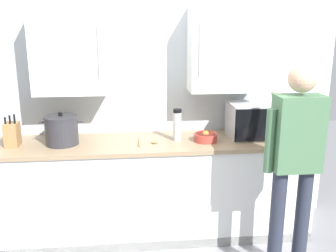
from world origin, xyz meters
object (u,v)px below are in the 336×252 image
wooden_spoon (147,142)px  fruit_bowl (206,137)px  thermos_flask (177,125)px  stock_pot (62,130)px  microwave_oven (254,120)px  person_figure (294,156)px  knife_block (12,134)px

wooden_spoon → fruit_bowl: fruit_bowl is taller
thermos_flask → fruit_bowl: bearing=-10.7°
thermos_flask → fruit_bowl: size_ratio=1.39×
stock_pot → wooden_spoon: stock_pot is taller
microwave_oven → wooden_spoon: microwave_oven is taller
thermos_flask → stock_pot: 1.02m
thermos_flask → wooden_spoon: bearing=-168.5°
microwave_oven → wooden_spoon: bearing=-174.3°
stock_pot → person_figure: 1.93m
thermos_flask → stock_pot: thermos_flask is taller
microwave_oven → fruit_bowl: (-0.47, -0.09, -0.12)m
microwave_oven → knife_block: microwave_oven is taller
wooden_spoon → person_figure: (1.04, -0.70, 0.08)m
wooden_spoon → knife_block: bearing=177.8°
microwave_oven → knife_block: (-2.15, -0.05, -0.05)m
thermos_flask → wooden_spoon: thermos_flask is taller
thermos_flask → person_figure: person_figure is taller
person_figure → wooden_spoon: bearing=146.3°
microwave_oven → stock_pot: size_ratio=1.28×
microwave_oven → thermos_flask: size_ratio=1.68×
stock_pot → fruit_bowl: bearing=-2.0°
knife_block → person_figure: (2.20, -0.74, -0.02)m
wooden_spoon → fruit_bowl: (0.53, 0.01, 0.03)m
person_figure → stock_pot: bearing=157.3°
fruit_bowl → person_figure: size_ratio=0.12×
person_figure → fruit_bowl: bearing=126.2°
microwave_oven → person_figure: (0.05, -0.79, -0.07)m
stock_pot → wooden_spoon: (0.74, -0.05, -0.12)m
knife_block → thermos_flask: bearing=0.5°
microwave_oven → stock_pot: (-1.73, -0.05, -0.03)m
microwave_oven → person_figure: person_figure is taller
fruit_bowl → person_figure: bearing=-53.8°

